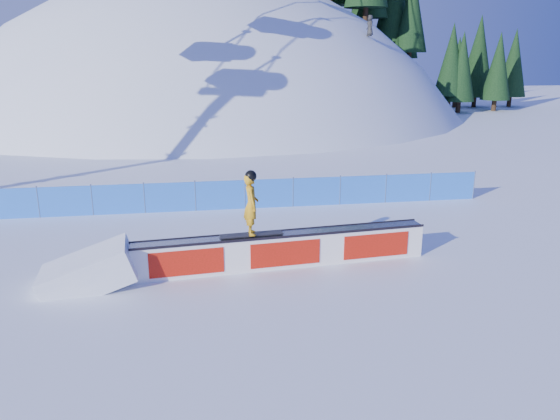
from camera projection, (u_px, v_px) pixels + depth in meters
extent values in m
plane|color=white|center=(228.00, 247.00, 17.98)|extent=(160.00, 160.00, 0.00)
sphere|color=white|center=(208.00, 270.00, 62.84)|extent=(64.00, 64.00, 64.00)
cylinder|color=#312013|center=(354.00, 10.00, 56.26)|extent=(0.50, 0.50, 1.40)
cylinder|color=#312013|center=(374.00, 25.00, 57.26)|extent=(0.50, 0.50, 1.40)
cylinder|color=#312013|center=(378.00, 32.00, 58.95)|extent=(0.50, 0.50, 1.40)
cylinder|color=#312013|center=(380.00, 39.00, 60.73)|extent=(0.50, 0.50, 1.40)
cylinder|color=#312013|center=(427.00, 71.00, 56.53)|extent=(0.50, 0.50, 1.40)
cone|color=black|center=(431.00, 28.00, 55.33)|extent=(3.28, 3.28, 7.44)
cylinder|color=#312013|center=(432.00, 77.00, 56.29)|extent=(0.50, 0.50, 1.40)
cone|color=black|center=(436.00, 21.00, 54.77)|extent=(4.25, 4.25, 9.67)
cylinder|color=#312013|center=(438.00, 86.00, 57.34)|extent=(0.50, 0.50, 1.40)
cone|color=black|center=(441.00, 48.00, 56.27)|extent=(2.84, 2.84, 6.46)
cylinder|color=#312013|center=(443.00, 101.00, 63.89)|extent=(0.50, 0.50, 1.40)
cone|color=black|center=(445.00, 70.00, 62.88)|extent=(2.64, 2.64, 6.01)
cylinder|color=#312013|center=(466.00, 105.00, 59.17)|extent=(0.50, 0.50, 1.40)
cone|color=black|center=(470.00, 56.00, 57.72)|extent=(4.03, 4.03, 9.16)
cylinder|color=#312013|center=(507.00, 106.00, 58.12)|extent=(0.50, 0.50, 1.40)
cone|color=black|center=(511.00, 69.00, 57.05)|extent=(2.83, 2.83, 6.42)
cylinder|color=#312013|center=(471.00, 100.00, 65.44)|extent=(0.50, 0.50, 1.40)
cone|color=black|center=(474.00, 68.00, 64.39)|extent=(2.77, 2.77, 6.30)
cylinder|color=#312013|center=(501.00, 102.00, 62.96)|extent=(0.50, 0.50, 1.40)
cone|color=black|center=(506.00, 62.00, 61.71)|extent=(3.41, 3.41, 7.75)
cube|color=blue|center=(220.00, 195.00, 22.08)|extent=(22.00, 0.03, 1.20)
cylinder|color=#46577E|center=(38.00, 201.00, 21.01)|extent=(0.05, 0.05, 1.30)
cylinder|color=#46577E|center=(92.00, 199.00, 21.31)|extent=(0.05, 0.05, 1.30)
cylinder|color=#46577E|center=(144.00, 197.00, 21.61)|extent=(0.05, 0.05, 1.30)
cylinder|color=#46577E|center=(195.00, 195.00, 21.91)|extent=(0.05, 0.05, 1.30)
cylinder|color=#46577E|center=(245.00, 193.00, 22.22)|extent=(0.05, 0.05, 1.30)
cylinder|color=#46577E|center=(293.00, 191.00, 22.52)|extent=(0.05, 0.05, 1.30)
cylinder|color=#46577E|center=(340.00, 189.00, 22.82)|extent=(0.05, 0.05, 1.30)
cylinder|color=#46577E|center=(386.00, 188.00, 23.12)|extent=(0.05, 0.05, 1.30)
cylinder|color=#46577E|center=(430.00, 186.00, 23.42)|extent=(0.05, 0.05, 1.30)
cylinder|color=#46577E|center=(474.00, 184.00, 23.72)|extent=(0.05, 0.05, 1.30)
cube|color=white|center=(283.00, 251.00, 16.25)|extent=(8.85, 1.37, 0.99)
cube|color=#90939D|center=(283.00, 234.00, 16.11)|extent=(8.77, 1.39, 0.04)
cube|color=black|center=(286.00, 237.00, 15.83)|extent=(8.81, 0.85, 0.07)
cube|color=black|center=(281.00, 231.00, 16.37)|extent=(8.81, 0.85, 0.07)
cube|color=red|center=(286.00, 254.00, 15.98)|extent=(8.37, 0.80, 0.75)
cube|color=red|center=(281.00, 247.00, 16.52)|extent=(8.37, 0.80, 0.75)
cube|color=black|center=(252.00, 235.00, 15.86)|extent=(1.87, 0.50, 0.04)
imported|color=orange|center=(251.00, 204.00, 15.61)|extent=(0.45, 0.67, 1.79)
sphere|color=black|center=(251.00, 176.00, 15.38)|extent=(0.33, 0.33, 0.33)
imported|color=#262626|center=(370.00, 26.00, 44.43)|extent=(0.60, 0.85, 1.65)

